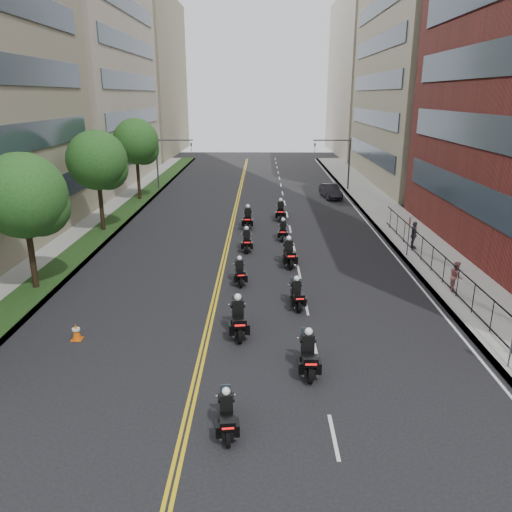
{
  "coord_description": "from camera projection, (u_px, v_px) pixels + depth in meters",
  "views": [
    {
      "loc": [
        0.94,
        -12.94,
        10.06
      ],
      "look_at": [
        0.66,
        12.47,
        1.83
      ],
      "focal_mm": 35.0,
      "sensor_mm": 36.0,
      "label": 1
    }
  ],
  "objects": [
    {
      "name": "ground",
      "position": [
        230.0,
        436.0,
        15.42
      ],
      "size": [
        160.0,
        160.0,
        0.0
      ],
      "primitive_type": "plane",
      "color": "black",
      "rests_on": "ground"
    },
    {
      "name": "sidewalk_left",
      "position": [
        97.0,
        228.0,
        39.31
      ],
      "size": [
        4.0,
        90.0,
        0.15
      ],
      "primitive_type": "cube",
      "color": "gray",
      "rests_on": "ground"
    },
    {
      "name": "iron_fence",
      "position": [
        451.0,
        276.0,
        26.44
      ],
      "size": [
        0.05,
        28.0,
        1.5
      ],
      "color": "black",
      "rests_on": "sidewalk_right"
    },
    {
      "name": "building_left_mid",
      "position": [
        59.0,
        30.0,
        56.07
      ],
      "size": [
        16.11,
        28.0,
        34.0
      ],
      "color": "#AA9A89",
      "rests_on": "ground"
    },
    {
      "name": "building_left_far",
      "position": [
        129.0,
        77.0,
        85.85
      ],
      "size": [
        16.0,
        28.0,
        26.0
      ],
      "primitive_type": "cube",
      "color": "gray",
      "rests_on": "ground"
    },
    {
      "name": "sidewalk_right",
      "position": [
        402.0,
        229.0,
        39.05
      ],
      "size": [
        4.0,
        90.0,
        0.15
      ],
      "primitive_type": "cube",
      "color": "gray",
      "rests_on": "ground"
    },
    {
      "name": "grass_strip",
      "position": [
        107.0,
        227.0,
        39.27
      ],
      "size": [
        2.0,
        90.0,
        0.04
      ],
      "primitive_type": "cube",
      "color": "#173212",
      "rests_on": "sidewalk_left"
    },
    {
      "name": "building_right_tan",
      "position": [
        444.0,
        49.0,
        56.23
      ],
      "size": [
        15.11,
        28.0,
        30.0
      ],
      "color": "gray",
      "rests_on": "ground"
    },
    {
      "name": "pedestrian_c",
      "position": [
        414.0,
        235.0,
        33.49
      ],
      "size": [
        0.54,
        1.12,
        1.86
      ],
      "primitive_type": "imported",
      "rotation": [
        0.0,
        0.0,
        1.49
      ],
      "color": "#48474F",
      "rests_on": "sidewalk_right"
    },
    {
      "name": "motorcycle_0",
      "position": [
        227.0,
        416.0,
        15.43
      ],
      "size": [
        0.59,
        2.05,
        1.52
      ],
      "rotation": [
        0.0,
        0.0,
        0.11
      ],
      "color": "black",
      "rests_on": "ground"
    },
    {
      "name": "traffic_signal_right",
      "position": [
        341.0,
        156.0,
        54.13
      ],
      "size": [
        4.09,
        0.2,
        5.6
      ],
      "color": "#3F3F44",
      "rests_on": "ground"
    },
    {
      "name": "motorcycle_5",
      "position": [
        289.0,
        254.0,
        30.6
      ],
      "size": [
        0.69,
        2.53,
        1.87
      ],
      "rotation": [
        0.0,
        0.0,
        0.09
      ],
      "color": "black",
      "rests_on": "ground"
    },
    {
      "name": "traffic_signal_left",
      "position": [
        166.0,
        156.0,
        54.33
      ],
      "size": [
        4.09,
        0.2,
        5.6
      ],
      "color": "#3F3F44",
      "rests_on": "ground"
    },
    {
      "name": "motorcycle_2",
      "position": [
        238.0,
        319.0,
        21.74
      ],
      "size": [
        0.73,
        2.53,
        1.87
      ],
      "rotation": [
        0.0,
        0.0,
        0.11
      ],
      "color": "black",
      "rests_on": "ground"
    },
    {
      "name": "parked_sedan",
      "position": [
        331.0,
        191.0,
        50.83
      ],
      "size": [
        2.02,
        4.37,
        1.39
      ],
      "primitive_type": "imported",
      "rotation": [
        0.0,
        0.0,
        0.13
      ],
      "color": "black",
      "rests_on": "ground"
    },
    {
      "name": "motorcycle_4",
      "position": [
        240.0,
        273.0,
        27.74
      ],
      "size": [
        0.64,
        2.13,
        1.57
      ],
      "rotation": [
        0.0,
        0.0,
        0.13
      ],
      "color": "black",
      "rests_on": "ground"
    },
    {
      "name": "motorcycle_3",
      "position": [
        297.0,
        295.0,
        24.62
      ],
      "size": [
        0.61,
        2.16,
        1.6
      ],
      "rotation": [
        0.0,
        0.0,
        0.11
      ],
      "color": "black",
      "rests_on": "ground"
    },
    {
      "name": "pedestrian_b",
      "position": [
        456.0,
        276.0,
        26.24
      ],
      "size": [
        0.76,
        0.89,
        1.6
      ],
      "primitive_type": "imported",
      "rotation": [
        0.0,
        0.0,
        1.36
      ],
      "color": "#8E534D",
      "rests_on": "sidewalk_right"
    },
    {
      "name": "motorcycle_8",
      "position": [
        248.0,
        219.0,
        39.27
      ],
      "size": [
        0.59,
        2.55,
        1.88
      ],
      "rotation": [
        0.0,
        0.0,
        -0.02
      ],
      "color": "black",
      "rests_on": "ground"
    },
    {
      "name": "traffic_cone",
      "position": [
        76.0,
        332.0,
        21.4
      ],
      "size": [
        0.45,
        0.45,
        0.75
      ],
      "color": "#D9560B",
      "rests_on": "ground"
    },
    {
      "name": "street_trees",
      "position": [
        73.0,
        176.0,
        31.65
      ],
      "size": [
        4.4,
        38.4,
        7.98
      ],
      "color": "#302215",
      "rests_on": "ground"
    },
    {
      "name": "motorcycle_7",
      "position": [
        283.0,
        231.0,
        36.16
      ],
      "size": [
        0.52,
        2.17,
        1.6
      ],
      "rotation": [
        0.0,
        0.0,
        -0.05
      ],
      "color": "black",
      "rests_on": "ground"
    },
    {
      "name": "motorcycle_1",
      "position": [
        308.0,
        355.0,
        18.79
      ],
      "size": [
        0.55,
        2.4,
        1.77
      ],
      "rotation": [
        0.0,
        0.0,
        0.01
      ],
      "color": "black",
      "rests_on": "ground"
    },
    {
      "name": "motorcycle_9",
      "position": [
        281.0,
        211.0,
        41.83
      ],
      "size": [
        0.58,
        2.5,
        1.84
      ],
      "rotation": [
        0.0,
        0.0,
        -0.03
      ],
      "color": "black",
      "rests_on": "ground"
    },
    {
      "name": "motorcycle_6",
      "position": [
        247.0,
        241.0,
        33.6
      ],
      "size": [
        0.56,
        2.27,
        1.67
      ],
      "rotation": [
        0.0,
        0.0,
        0.05
      ],
      "color": "black",
      "rests_on": "ground"
    },
    {
      "name": "building_right_far",
      "position": [
        382.0,
        77.0,
        85.39
      ],
      "size": [
        15.0,
        28.0,
        26.0
      ],
      "primitive_type": "cube",
      "color": "#AA9A89",
      "rests_on": "ground"
    }
  ]
}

